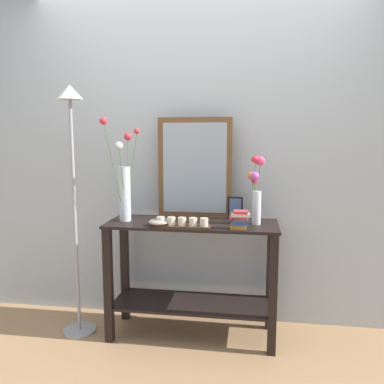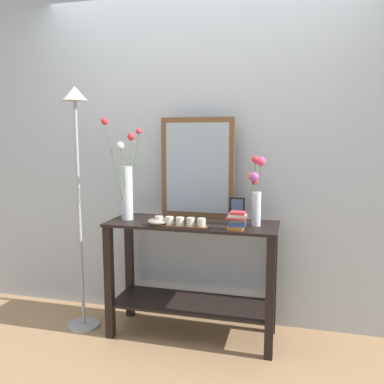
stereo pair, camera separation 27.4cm
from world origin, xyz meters
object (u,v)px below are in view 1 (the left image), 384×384
Objects in this scene: vase_right at (256,189)px; floor_lamp at (73,170)px; book_stack at (240,220)px; picture_frame_small at (235,208)px; decorative_bowl at (159,222)px; mirror_leaning at (195,168)px; console_table at (192,267)px; tall_vase_left at (124,185)px; candle_tray at (182,223)px.

floor_lamp reaches higher than vase_right.
vase_right is 0.27m from book_stack.
picture_frame_small is 0.59m from decorative_bowl.
floor_lamp is (-0.83, -0.27, -0.00)m from mirror_leaning.
floor_lamp is at bearing -161.90° from mirror_leaning.
book_stack is 1.22m from floor_lamp.
console_table is 1.65× the size of tall_vase_left.
mirror_leaning is at bearing 135.27° from book_stack.
floor_lamp is at bearing 176.47° from book_stack.
vase_right is at bearing 59.60° from book_stack.
mirror_leaning reaches higher than vase_right.
mirror_leaning is 1.57× the size of vase_right.
picture_frame_small reaches higher than decorative_bowl.
book_stack is (0.34, -0.16, 0.39)m from console_table.
vase_right is at bearing 2.76° from console_table.
floor_lamp is at bearing 174.39° from decorative_bowl.
mirror_leaning is at bearing 174.47° from picture_frame_small.
floor_lamp reaches higher than candle_tray.
candle_tray is (-0.04, -0.34, -0.34)m from mirror_leaning.
mirror_leaning is 1.02× the size of tall_vase_left.
picture_frame_small is at bearing 27.99° from console_table.
candle_tray is 0.87m from floor_lamp.
floor_lamp reaches higher than book_stack.
decorative_bowl is (0.28, -0.12, -0.23)m from tall_vase_left.
candle_tray is at bearing -179.91° from book_stack.
vase_right is 2.85× the size of picture_frame_small.
console_table is 0.53m from picture_frame_small.
console_table is 0.72m from mirror_leaning.
console_table is 8.83× the size of book_stack.
book_stack reaches higher than candle_tray.
picture_frame_small reaches higher than console_table.
floor_lamp reaches higher than tall_vase_left.
tall_vase_left reaches higher than candle_tray.
candle_tray is 2.87× the size of book_stack.
picture_frame_small is (0.78, 0.18, -0.18)m from tall_vase_left.
console_table is at bearing 5.70° from floor_lamp.
mirror_leaning reaches higher than candle_tray.
vase_right is 3.47× the size of book_stack.
tall_vase_left is (-0.48, -0.21, -0.11)m from mirror_leaning.
decorative_bowl is at bearing -148.68° from picture_frame_small.
book_stack is at bearing 0.09° from candle_tray.
console_table is 0.76m from tall_vase_left.
candle_tray is at bearing -137.27° from picture_frame_small.
console_table is at bearing 2.66° from tall_vase_left.
picture_frame_small is at bearing -5.53° from mirror_leaning.
vase_right is at bearing 14.53° from decorative_bowl.
decorative_bowl is at bearing -23.56° from tall_vase_left.
candle_tray is at bearing -105.39° from console_table.
book_stack is (0.04, -0.31, -0.02)m from picture_frame_small.
book_stack is at bearing -9.20° from tall_vase_left.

